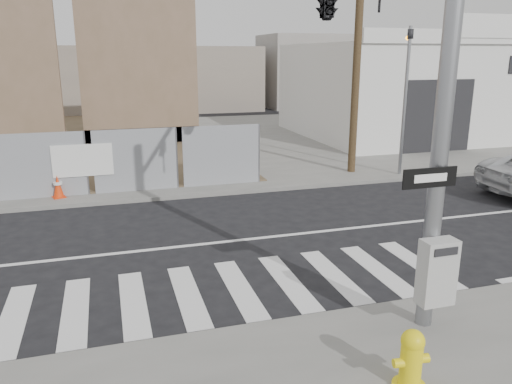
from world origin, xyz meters
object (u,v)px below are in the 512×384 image
object	(u,v)px
signal_pole	(358,32)
fire_hydrant	(411,359)
auto_shop	(414,90)
traffic_cone_d	(58,187)

from	to	relation	value
signal_pole	fire_hydrant	distance (m)	6.03
signal_pole	auto_shop	size ratio (longest dim) A/B	0.58
auto_shop	traffic_cone_d	size ratio (longest dim) A/B	17.12
fire_hydrant	auto_shop	bearing A→B (deg)	64.05
auto_shop	fire_hydrant	world-z (taller)	auto_shop
fire_hydrant	traffic_cone_d	size ratio (longest dim) A/B	1.20
auto_shop	traffic_cone_d	xyz separation A→B (m)	(-17.78, -8.10, -2.07)
signal_pole	auto_shop	distance (m)	19.04
auto_shop	fire_hydrant	distance (m)	23.03
traffic_cone_d	auto_shop	bearing A→B (deg)	24.49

